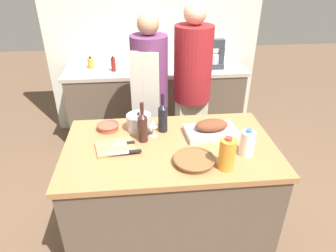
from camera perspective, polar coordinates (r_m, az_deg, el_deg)
The scene contains 21 objects.
ground_plane at distance 2.68m, azimuth 0.28°, elevation -20.06°, with size 12.00×12.00×0.00m, color brown.
kitchen_island at distance 2.36m, azimuth 0.31°, elevation -12.88°, with size 1.46×0.86×0.90m.
back_counter at distance 3.73m, azimuth -2.26°, elevation 4.34°, with size 2.10×0.60×0.91m.
back_wall at distance 3.81m, azimuth -2.86°, elevation 17.82°, with size 2.60×0.10×2.55m.
roasting_pan at distance 2.20m, azimuth 8.22°, elevation -0.61°, with size 0.39×0.26×0.12m.
wicker_basket at distance 1.90m, azimuth 4.98°, elevation -6.47°, with size 0.27×0.27×0.04m.
cutting_board at distance 2.08m, azimuth -10.05°, elevation -3.87°, with size 0.29×0.24×0.02m.
stock_pot at distance 2.24m, azimuth -5.56°, elevation 0.69°, with size 0.18×0.18×0.15m.
mixing_bowl at distance 2.29m, azimuth -11.33°, elevation -0.06°, with size 0.17×0.17×0.05m.
juice_jug at distance 1.84m, azimuth 11.17°, elevation -5.27°, with size 0.10×0.10×0.22m.
milk_jug at distance 2.01m, azimuth 14.86°, elevation -3.17°, with size 0.09×0.09×0.19m.
wine_bottle_green at distance 2.19m, azimuth -0.99°, elevation 1.78°, with size 0.07×0.07×0.30m.
wine_bottle_dark at distance 2.08m, azimuth -4.84°, elevation -0.05°, with size 0.07×0.07×0.30m.
wine_glass_left at distance 2.14m, azimuth -2.91°, elevation 0.35°, with size 0.07×0.07×0.13m.
knife_chef at distance 1.99m, azimuth -7.97°, elevation -4.97°, with size 0.22×0.05×0.01m.
knife_paring at distance 2.08m, azimuth -8.25°, elevation -3.30°, with size 0.15×0.05×0.01m.
stand_mixer at distance 3.56m, azimuth 9.11°, elevation 12.97°, with size 0.18×0.14×0.33m.
condiment_bottle_tall at distance 3.48m, azimuth -10.36°, elevation 11.47°, with size 0.05×0.05×0.17m.
condiment_bottle_short at distance 3.65m, azimuth -14.52°, elevation 11.54°, with size 0.07×0.07×0.13m.
person_cook_aproned at distance 2.84m, azimuth -3.42°, elevation 6.10°, with size 0.34×0.37×1.65m.
person_cook_guest at distance 2.90m, azimuth 4.60°, elevation 7.47°, with size 0.35×0.35×1.73m.
Camera 1 is at (-0.18, -1.73, 2.04)m, focal length 32.00 mm.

